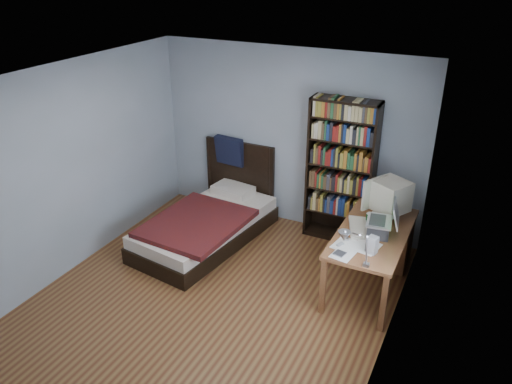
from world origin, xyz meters
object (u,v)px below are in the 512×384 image
crt_monitor (389,196)px  laptop (381,226)px  keyboard (358,228)px  desk_lamp (348,239)px  bed (209,222)px  speaker (372,245)px  soda_can (368,218)px  bookshelf (341,172)px  desk (379,238)px

crt_monitor → laptop: crt_monitor is taller
crt_monitor → keyboard: size_ratio=1.11×
desk_lamp → bed: (-2.24, 1.18, -0.95)m
keyboard → speaker: (0.26, -0.42, 0.08)m
keyboard → soda_can: bearing=55.9°
laptop → bookshelf: bookshelf is taller
crt_monitor → soda_can: size_ratio=5.08×
desk → keyboard: (-0.17, -0.44, 0.33)m
bed → soda_can: bearing=2.5°
desk → soda_can: size_ratio=14.07×
desk → bookshelf: 1.01m
speaker → laptop: bearing=104.9°
laptop → bed: size_ratio=0.20×
desk → bookshelf: size_ratio=0.78×
desk_lamp → keyboard: (-0.16, 1.05, -0.46)m
desk_lamp → speaker: 0.74m
bookshelf → bed: bookshelf is taller
speaker → desk: bearing=109.0°
crt_monitor → bookshelf: size_ratio=0.28×
keyboard → desk: bearing=49.7°
desk_lamp → speaker: size_ratio=3.09×
laptop → keyboard: 0.27m
soda_can → bookshelf: bookshelf is taller
soda_can → laptop: bearing=-51.3°
keyboard → bookshelf: bearing=99.7°
speaker → bed: bed is taller
bookshelf → soda_can: bearing=-51.2°
laptop → bed: bearing=176.4°
desk → speaker: (0.09, -0.86, 0.41)m
laptop → speaker: (0.01, -0.40, -0.02)m
crt_monitor → keyboard: bearing=-114.2°
laptop → desk: bearing=99.6°
soda_can → bed: bearing=-177.5°
speaker → soda_can: bearing=120.7°
desk → bookshelf: bearing=144.6°
speaker → crt_monitor: bearing=106.1°
crt_monitor → bed: crt_monitor is taller
desk → crt_monitor: (0.04, 0.03, 0.57)m
desk → bed: size_ratio=0.70×
crt_monitor → desk: bearing=-145.4°
desk_lamp → bookshelf: bearing=108.8°
desk_lamp → keyboard: size_ratio=1.20×
desk → laptop: (0.08, -0.47, 0.43)m
keyboard → speaker: bearing=-77.8°
keyboard → desk_lamp: bearing=-100.9°
desk_lamp → soda_can: desk_lamp is taller
laptop → bookshelf: (-0.77, 0.95, 0.13)m
speaker → bed: bearing=179.8°
keyboard → bed: size_ratio=0.23×
desk_lamp → bed: desk_lamp is taller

